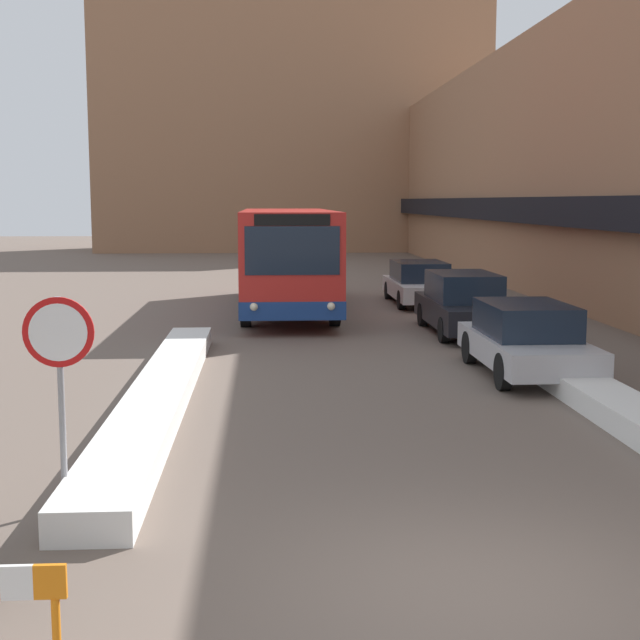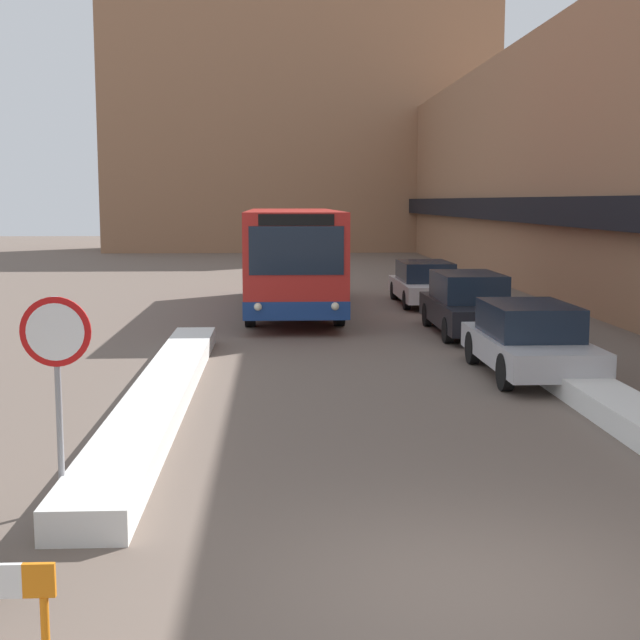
% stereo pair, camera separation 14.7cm
% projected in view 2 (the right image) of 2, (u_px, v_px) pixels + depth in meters
% --- Properties ---
extents(ground_plane, '(160.00, 160.00, 0.00)m').
position_uv_depth(ground_plane, '(472.00, 591.00, 7.74)').
color(ground_plane, '#66564C').
extents(building_row_right, '(5.50, 60.00, 9.40)m').
position_uv_depth(building_row_right, '(606.00, 163.00, 31.36)').
color(building_row_right, '#996B4C').
rests_on(building_row_right, ground_plane).
extents(building_backdrop_far, '(26.00, 8.00, 17.04)m').
position_uv_depth(building_backdrop_far, '(300.00, 125.00, 60.92)').
color(building_backdrop_far, '#996B4C').
rests_on(building_backdrop_far, ground_plane).
extents(snow_bank_left, '(0.90, 12.70, 0.38)m').
position_uv_depth(snow_bank_left, '(163.00, 392.00, 14.95)').
color(snow_bank_left, silver).
rests_on(snow_bank_left, ground_plane).
extents(snow_bank_right, '(0.90, 13.89, 0.38)m').
position_uv_depth(snow_bank_right, '(585.00, 388.00, 15.25)').
color(snow_bank_right, silver).
rests_on(snow_bank_right, ground_plane).
extents(city_bus, '(2.68, 11.23, 3.09)m').
position_uv_depth(city_bus, '(292.00, 256.00, 27.30)').
color(city_bus, red).
rests_on(city_bus, ground_plane).
extents(parked_car_front, '(1.81, 4.31, 1.40)m').
position_uv_depth(parked_car_front, '(529.00, 339.00, 17.22)').
color(parked_car_front, '#B7B7BC').
rests_on(parked_car_front, ground_plane).
extents(parked_car_middle, '(1.80, 4.71, 1.55)m').
position_uv_depth(parked_car_middle, '(468.00, 304.00, 22.67)').
color(parked_car_middle, black).
rests_on(parked_car_middle, ground_plane).
extents(parked_car_back, '(1.85, 4.82, 1.39)m').
position_uv_depth(parked_car_back, '(425.00, 283.00, 29.23)').
color(parked_car_back, silver).
rests_on(parked_car_back, ground_plane).
extents(stop_sign, '(0.76, 0.08, 2.35)m').
position_uv_depth(stop_sign, '(57.00, 356.00, 9.58)').
color(stop_sign, gray).
rests_on(stop_sign, ground_plane).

